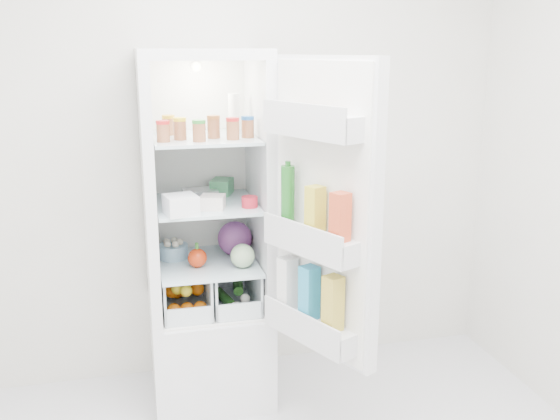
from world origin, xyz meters
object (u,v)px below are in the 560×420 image
object	(u,v)px
fridge_door	(321,219)
refrigerator	(207,273)
red_cabbage	(235,238)
mushroom_bowl	(173,251)

from	to	relation	value
fridge_door	refrigerator	bearing A→B (deg)	10.18
red_cabbage	mushroom_bowl	xyz separation A→B (m)	(-0.32, 0.02, -0.05)
red_cabbage	mushroom_bowl	bearing A→B (deg)	175.66
red_cabbage	fridge_door	world-z (taller)	fridge_door
refrigerator	red_cabbage	bearing A→B (deg)	5.60
refrigerator	red_cabbage	size ratio (longest dim) A/B	10.02
refrigerator	red_cabbage	world-z (taller)	refrigerator
refrigerator	mushroom_bowl	world-z (taller)	refrigerator
mushroom_bowl	fridge_door	bearing A→B (deg)	-47.66
mushroom_bowl	red_cabbage	bearing A→B (deg)	-4.34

